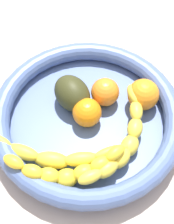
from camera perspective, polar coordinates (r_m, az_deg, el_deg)
kitchen_counter at (r=70.77cm, az=0.00°, el=-2.99°), size 120.00×120.00×3.00cm
fruit_bowl at (r=66.86cm, az=0.00°, el=-0.99°), size 37.56×37.56×5.96cm
banana_draped_left at (r=62.55cm, az=6.25°, el=-4.74°), size 9.50×23.62×5.10cm
banana_draped_right at (r=61.80cm, az=-5.82°, el=-7.06°), size 24.09×14.60×3.93cm
banana_arching_top at (r=59.46cm, az=-3.54°, el=-9.69°), size 16.64×15.28×5.56cm
orange_front at (r=68.22cm, az=9.39°, el=2.90°), size 6.27×6.27×6.27cm
orange_mid_left at (r=65.16cm, az=0.11°, el=-0.20°), size 5.65×5.65×5.65cm
orange_mid_right at (r=68.16cm, az=2.95°, el=3.41°), size 5.71×5.71×5.71cm
avocado_dark at (r=67.44cm, az=-2.50°, el=3.12°), size 9.98×8.69×6.56cm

